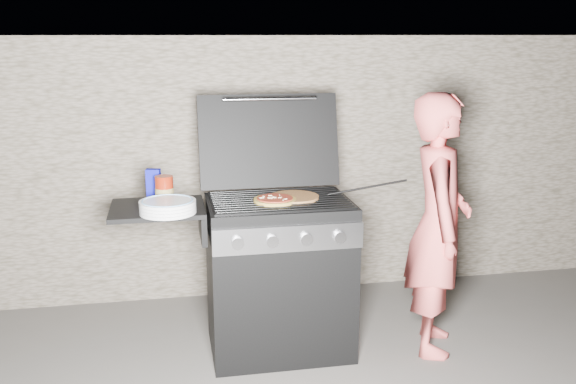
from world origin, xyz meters
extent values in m
plane|color=#524E49|center=(0.00, 0.00, 0.00)|extent=(50.00, 50.00, 0.00)
cube|color=gray|center=(0.00, 1.05, 0.90)|extent=(8.00, 0.35, 1.80)
cylinder|color=tan|center=(0.09, 0.00, 0.92)|extent=(0.36, 0.36, 0.01)
cylinder|color=maroon|center=(-0.63, 0.07, 0.98)|extent=(0.11, 0.11, 0.15)
cube|color=#0C0F8F|center=(-0.69, 0.19, 0.99)|extent=(0.09, 0.06, 0.17)
cylinder|color=silver|center=(-0.61, -0.14, 0.94)|extent=(0.30, 0.30, 0.07)
imported|color=#DB5552|center=(0.90, -0.14, 0.75)|extent=(0.52, 0.64, 1.50)
cylinder|color=black|center=(0.51, 0.00, 0.96)|extent=(0.45, 0.08, 0.09)
camera|label=1|loc=(-0.60, -3.41, 1.81)|focal=40.00mm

